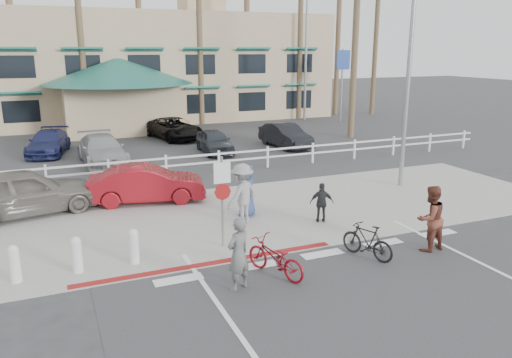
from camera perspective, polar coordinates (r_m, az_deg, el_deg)
name	(u,v)px	position (r m, az deg, el deg)	size (l,w,h in m)	color
ground	(334,263)	(13.36, 8.90, -9.45)	(140.00, 140.00, 0.00)	#333335
bike_path	(381,297)	(11.89, 14.07, -12.93)	(12.00, 16.00, 0.01)	#333335
sidewalk_plaza	(265,212)	(17.07, 0.98, -3.81)	(22.00, 7.00, 0.01)	gray
cross_street	(226,184)	(20.64, -3.50, -0.56)	(40.00, 5.00, 0.01)	#333335
parking_lot	(171,144)	(29.55, -9.67, 3.93)	(50.00, 16.00, 0.01)	#333335
curb_red	(210,263)	(13.20, -5.25, -9.59)	(7.00, 0.25, 0.02)	maroon
rail_fence	(221,161)	(22.51, -4.02, 2.03)	(29.40, 0.16, 1.00)	silver
building	(154,45)	(42.18, -11.53, 14.74)	(28.00, 16.00, 11.30)	tan
sign_post	(222,197)	(13.79, -3.89, -2.10)	(0.50, 0.10, 2.90)	gray
bollard_0	(134,246)	(13.38, -13.78, -7.48)	(0.26, 0.26, 0.95)	silver
bollard_1	(77,255)	(13.27, -19.81, -8.14)	(0.26, 0.26, 0.95)	silver
bollard_2	(14,264)	(13.30, -25.88, -8.72)	(0.26, 0.26, 0.95)	silver
streetlight_0	(409,73)	(20.52, 17.05, 11.49)	(0.60, 2.00, 9.00)	gray
streetlight_1	(306,57)	(39.00, 5.72, 13.65)	(0.60, 2.00, 9.50)	gray
info_sign	(342,85)	(38.38, 9.76, 10.58)	(1.20, 0.16, 5.60)	navy
palm_2	(10,6)	(36.42, -26.34, 17.32)	(4.00, 4.00, 16.00)	#143516
palm_3	(79,23)	(35.43, -19.52, 16.46)	(4.00, 4.00, 14.00)	#143516
palm_4	(139,17)	(36.95, -13.22, 17.56)	(4.00, 4.00, 15.00)	#143516
palm_5	(200,33)	(36.86, -6.46, 16.30)	(4.00, 4.00, 13.00)	#143516
palm_6	(247,6)	(39.23, -1.06, 19.21)	(4.00, 4.00, 17.00)	#143516
palm_7	(300,27)	(39.91, 5.09, 16.92)	(4.00, 4.00, 14.00)	#143516
palm_8	(339,22)	(42.79, 9.42, 17.31)	(4.00, 4.00, 15.00)	#143516
palm_9	(376,35)	(43.59, 13.56, 15.74)	(4.00, 4.00, 13.00)	#143516
palm_11	(356,21)	(31.66, 11.38, 17.29)	(4.00, 4.00, 14.00)	#143516
bike_red	(275,258)	(12.35, 2.18, -8.98)	(0.63, 1.80, 0.95)	maroon
rider_red	(238,254)	(11.53, -2.03, -8.57)	(0.64, 0.42, 1.75)	#5D5D5D
bike_black	(367,241)	(13.68, 12.60, -6.92)	(0.44, 1.57, 0.94)	black
rider_black	(430,218)	(14.48, 19.29, -4.27)	(0.90, 0.70, 1.85)	brown
pedestrian_a	(242,194)	(15.72, -1.61, -1.73)	(1.27, 0.73, 1.96)	gray
pedestrian_child	(322,203)	(16.09, 7.53, -2.71)	(0.76, 0.32, 1.30)	#292A2D
pedestrian_b	(247,190)	(16.49, -1.06, -1.32)	(0.86, 0.56, 1.75)	navy
car_white_sedan	(147,184)	(18.46, -12.35, -0.54)	(1.44, 4.13, 1.36)	maroon
car_red_compact	(24,192)	(18.29, -25.03, -1.37)	(1.89, 4.70, 1.60)	slate
lot_car_1	(102,150)	(25.17, -17.17, 3.19)	(1.92, 4.72, 1.37)	#959799
lot_car_2	(215,141)	(26.76, -4.76, 4.32)	(1.47, 3.65, 1.24)	#282E35
lot_car_3	(285,135)	(28.26, 3.38, 4.99)	(1.41, 4.04, 1.33)	black
lot_car_4	(48,143)	(28.52, -22.65, 3.86)	(1.73, 4.25, 1.23)	#1B2150
lot_car_5	(174,128)	(31.26, -9.32, 5.73)	(2.16, 4.68, 1.30)	black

